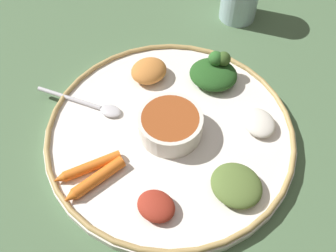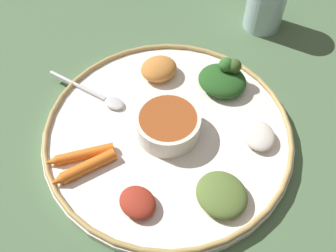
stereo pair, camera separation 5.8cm
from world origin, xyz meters
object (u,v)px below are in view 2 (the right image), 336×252
at_px(spoon, 98,95).
at_px(drinking_glass, 266,4).
at_px(greens_pile, 223,78).
at_px(carrot_outer, 85,168).
at_px(center_bowl, 168,124).
at_px(carrot_near_spoon, 81,155).

xyz_separation_m(spoon, drinking_glass, (0.26, 0.25, 0.03)).
xyz_separation_m(spoon, greens_pile, (0.20, 0.06, 0.01)).
bearing_deg(spoon, drinking_glass, 43.84).
bearing_deg(drinking_glass, greens_pile, -107.69).
distance_m(carrot_outer, drinking_glass, 0.45).
bearing_deg(greens_pile, carrot_outer, -131.79).
bearing_deg(center_bowl, carrot_outer, -139.60).
height_order(center_bowl, spoon, center_bowl).
bearing_deg(carrot_near_spoon, spoon, 94.50).
bearing_deg(greens_pile, spoon, -162.78).
relative_size(spoon, carrot_outer, 1.73).
height_order(spoon, carrot_outer, carrot_outer).
xyz_separation_m(center_bowl, drinking_glass, (0.13, 0.29, 0.01)).
bearing_deg(drinking_glass, carrot_outer, -121.61).
relative_size(carrot_near_spoon, drinking_glass, 0.82).
xyz_separation_m(carrot_near_spoon, drinking_glass, (0.25, 0.36, 0.03)).
height_order(center_bowl, carrot_near_spoon, center_bowl).
bearing_deg(greens_pile, drinking_glass, 72.31).
xyz_separation_m(greens_pile, drinking_glass, (0.06, 0.18, 0.02)).
height_order(carrot_near_spoon, carrot_outer, carrot_outer).
distance_m(spoon, greens_pile, 0.21).
height_order(greens_pile, carrot_near_spoon, greens_pile).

